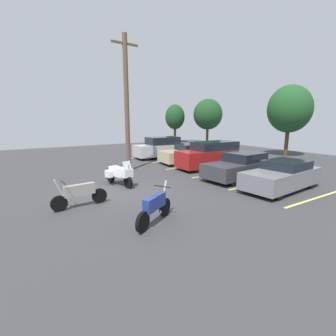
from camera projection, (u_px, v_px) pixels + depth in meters
The scene contains 14 objects.
ground at pixel (117, 192), 12.04m from camera, with size 44.00×44.00×0.10m, color #38383A.
motorcycle_touring at pixel (120, 173), 12.84m from camera, with size 2.23×1.06×1.38m.
motorcycle_second at pixel (155, 207), 8.18m from camera, with size 1.22×1.90×1.31m.
motorcycle_third at pixel (79, 194), 9.69m from camera, with size 0.62×2.21×1.25m.
parking_stripes at pixel (207, 169), 17.17m from camera, with size 15.02×5.06×0.01m.
car_silver at pixel (160, 148), 21.95m from camera, with size 2.04×4.44×1.87m.
car_champagne at pixel (188, 154), 19.45m from camera, with size 2.20×4.37×1.51m.
car_red at pixel (211, 155), 17.35m from camera, with size 1.98×4.85×1.88m.
car_charcoal at pixel (241, 166), 14.37m from camera, with size 2.27×4.90×1.53m.
car_grey at pixel (282, 176), 12.11m from camera, with size 2.19×4.63×1.43m.
utility_pole at pixel (127, 103), 15.89m from camera, with size 0.30×1.80×8.63m.
tree_center at pixel (208, 114), 34.51m from camera, with size 4.03×4.03×6.19m.
tree_center_right at pixel (175, 117), 36.09m from camera, with size 2.84×2.84×5.53m.
tree_center_left at pixel (290, 109), 22.42m from camera, with size 3.89×3.89×6.48m.
Camera 1 is at (11.12, -4.09, 3.45)m, focal length 26.30 mm.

